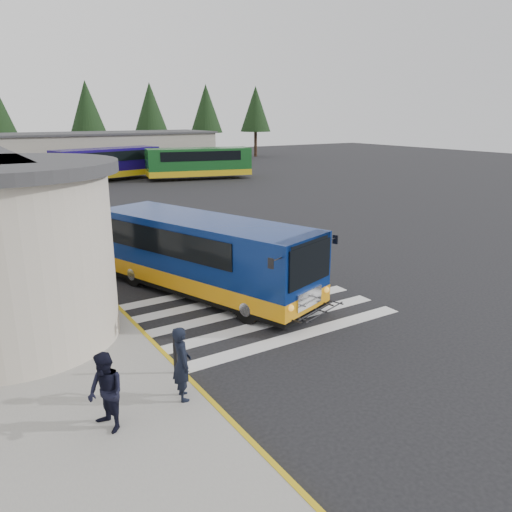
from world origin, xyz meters
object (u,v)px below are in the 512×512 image
pedestrian_a (182,363)px  far_bus_a (107,163)px  bollard (175,353)px  pedestrian_b (106,393)px  far_bus_b (199,162)px  transit_bus (204,258)px

pedestrian_a → far_bus_a: bearing=-2.9°
bollard → far_bus_a: bearing=75.8°
pedestrian_a → pedestrian_b: 1.72m
bollard → far_bus_b: 38.10m
transit_bus → far_bus_b: bearing=45.5°
pedestrian_b → far_bus_b: 40.21m
far_bus_a → far_bus_b: (7.77, -3.58, -0.03)m
pedestrian_b → bollard: pedestrian_b is taller
transit_bus → far_bus_a: bearing=60.4°
pedestrian_a → far_bus_a: far_bus_a is taller
far_bus_a → bollard: bearing=151.8°
transit_bus → far_bus_b: size_ratio=0.94×
pedestrian_a → pedestrian_b: (-1.70, -0.25, -0.02)m
pedestrian_b → pedestrian_a: bearing=84.1°
transit_bus → pedestrian_a: bearing=-139.4°
far_bus_a → far_bus_b: far_bus_a is taller
pedestrian_a → pedestrian_b: size_ratio=1.03×
pedestrian_b → far_bus_b: (19.29, 35.27, 0.70)m
transit_bus → far_bus_a: far_bus_a is taller
bollard → far_bus_b: far_bus_b is taller
far_bus_a → far_bus_b: size_ratio=1.02×
pedestrian_b → far_bus_b: far_bus_b is taller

